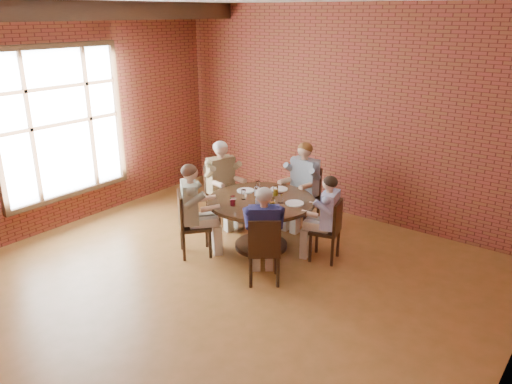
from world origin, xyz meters
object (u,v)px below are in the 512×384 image
Objects in this scene: diner_a at (326,219)px; diner_b at (302,185)px; diner_c at (223,184)px; smartphone at (263,210)px; dining_table at (261,214)px; chair_d at (189,221)px; diner_d at (194,210)px; chair_e at (264,248)px; diner_e at (264,235)px; chair_b at (305,194)px; chair_c at (220,192)px; chair_a at (330,228)px.

diner_b is (-0.88, 0.80, 0.07)m from diner_a.
diner_b is 1.00× the size of diner_c.
diner_b is at bearing 85.51° from smartphone.
chair_d is at bearing -129.73° from dining_table.
chair_d is 0.70× the size of diner_d.
diner_b reaches higher than dining_table.
diner_e is at bearing -90.00° from chair_e.
diner_b is at bearing -90.00° from chair_b.
diner_b is 1.96m from chair_e.
smartphone is (1.38, -0.70, 0.24)m from chair_c.
chair_b is 0.70× the size of diner_b.
chair_b is at bearing -35.26° from diner_c.
smartphone is (0.27, -0.33, 0.23)m from dining_table.
chair_b is 1.00× the size of chair_c.
diner_c is 1.45× the size of chair_d.
chair_a is 5.79× the size of smartphone.
dining_table is at bearing -90.00° from diner_a.
diner_b reaches higher than smartphone.
diner_b reaches higher than diner_d.
dining_table is 10.11× the size of smartphone.
diner_c is at bearing -72.72° from diner_e.
chair_a is 0.97× the size of chair_e.
chair_e is at bearing -140.94° from chair_d.
diner_d is (0.05, 0.07, 0.16)m from chair_d.
dining_table is at bearing -90.00° from chair_d.
chair_b is at bearing 90.00° from diner_b.
diner_b is at bearing -71.25° from chair_d.
diner_a is 0.92× the size of diner_d.
smartphone is (-0.72, -0.58, 0.27)m from chair_a.
diner_b is 1.88m from diner_d.
diner_c is at bearing -107.29° from diner_a.
chair_d reaches higher than chair_a.
diner_c reaches higher than chair_b.
chair_b reaches higher than chair_a.
diner_c is at bearing -141.54° from chair_b.
chair_a is at bearing -74.85° from chair_c.
diner_b is (0.04, 1.03, 0.15)m from dining_table.
chair_a is 1.29m from chair_b.
chair_c is (-2.09, 0.12, 0.04)m from chair_a.
diner_e reaches higher than chair_a.
diner_c reaches higher than chair_c.
diner_a is 2.03m from chair_c.
smartphone is (0.23, -1.45, 0.24)m from chair_b.
dining_table is at bearing -90.00° from chair_e.
chair_b is at bearing 84.80° from smartphone.
diner_b is at bearing -38.43° from diner_c.
dining_table is 0.95m from diner_a.
diner_b is at bearing 87.89° from dining_table.
diner_b reaches higher than chair_c.
diner_a is 1.25m from chair_b.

